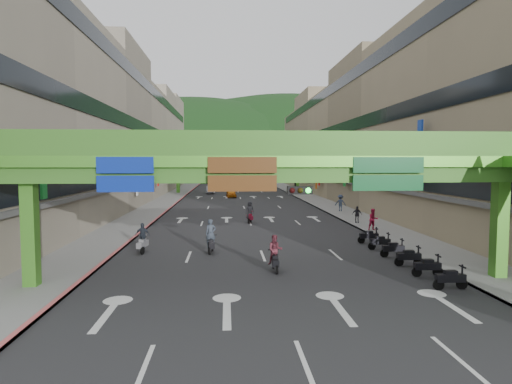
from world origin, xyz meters
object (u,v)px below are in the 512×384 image
car_yellow (231,194)px  overpass_near (296,174)px  scooter_rider_mid (275,253)px  scooter_rider_near (211,237)px  car_silver (210,190)px  pedestrian_red (373,221)px

car_yellow → overpass_near: bearing=-91.4°
scooter_rider_mid → scooter_rider_near: bearing=126.2°
car_silver → car_yellow: size_ratio=1.07×
overpass_near → car_silver: (-6.07, 58.59, -4.55)m
overpass_near → pedestrian_red: overpass_near is taller
overpass_near → scooter_rider_mid: (-0.60, 2.89, -4.22)m
car_yellow → pedestrian_red: bearing=-76.3°
car_silver → car_yellow: 9.45m
car_silver → scooter_rider_near: bearing=-90.3°
scooter_rider_near → overpass_near: bearing=-61.8°
overpass_near → car_silver: overpass_near is taller
car_silver → pedestrian_red: (14.93, -43.64, 0.23)m
car_silver → car_yellow: bearing=-69.5°
scooter_rider_near → pedestrian_red: scooter_rider_near is taller
scooter_rider_near → scooter_rider_mid: bearing=-53.8°
scooter_rider_mid → car_yellow: scooter_rider_mid is taller
car_yellow → pedestrian_red: (11.25, -34.94, 0.25)m
scooter_rider_near → car_yellow: 42.22m
car_yellow → pedestrian_red: pedestrian_red is taller
pedestrian_red → car_silver: bearing=101.4°
scooter_rider_near → scooter_rider_mid: size_ratio=1.11×
scooter_rider_mid → car_silver: scooter_rider_mid is taller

